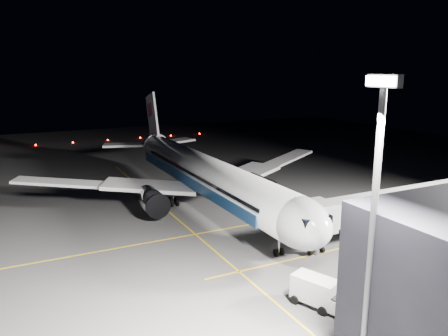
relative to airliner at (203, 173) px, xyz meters
name	(u,v)px	position (x,y,z in m)	size (l,w,h in m)	color
ground	(206,207)	(1.08, 0.00, -5.16)	(200.00, 200.00, 0.00)	#4C4C4F
guide_line_main	(236,227)	(11.08, 0.00, -5.16)	(0.25, 80.00, 0.01)	gold
guide_line_cross	(169,212)	(1.08, -6.00, -5.16)	(70.00, 0.25, 0.01)	gold
guide_line_side	(354,245)	(23.08, 10.00, -5.16)	(0.25, 40.00, 0.01)	gold
airliner	(203,173)	(0.00, 0.00, 0.00)	(61.48, 54.22, 16.64)	silver
jet_bridge	(405,201)	(23.08, 18.06, -0.58)	(3.60, 34.40, 6.30)	#B2B2B7
floodlight_mast_south	(374,207)	(41.08, -6.01, 7.21)	(2.40, 0.67, 20.70)	#59595E
taxiway_lights	(108,140)	(-70.92, 0.00, -4.94)	(0.44, 60.44, 0.44)	#FF140A
service_truck	(320,292)	(32.49, -2.86, -3.72)	(5.67, 3.91, 2.71)	silver
baggage_tug	(253,191)	(-1.16, 9.84, -4.37)	(2.88, 2.61, 1.72)	black
safety_cone_a	(247,191)	(-3.32, 9.80, -4.86)	(0.40, 0.40, 0.61)	#FF580A
safety_cone_b	(287,206)	(7.08, 11.13, -4.86)	(0.40, 0.40, 0.60)	#FF580A
safety_cone_c	(224,194)	(-3.45, 5.36, -4.90)	(0.35, 0.35, 0.52)	#FF580A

